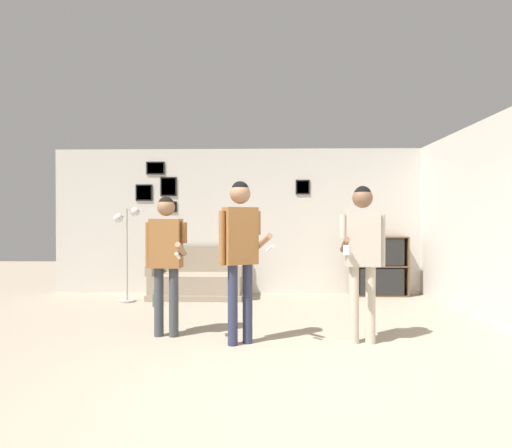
# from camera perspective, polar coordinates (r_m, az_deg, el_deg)

# --- Properties ---
(ground_plane) EXTENTS (20.00, 20.00, 0.00)m
(ground_plane) POSITION_cam_1_polar(r_m,az_deg,el_deg) (3.30, 2.48, -23.98)
(ground_plane) COLOR gray
(wall_back) EXTENTS (8.04, 0.08, 2.70)m
(wall_back) POSITION_cam_1_polar(r_m,az_deg,el_deg) (7.47, 1.70, 0.46)
(wall_back) COLOR beige
(wall_back) RESTS_ON ground_plane
(wall_right) EXTENTS (0.06, 6.84, 2.70)m
(wall_right) POSITION_cam_1_polar(r_m,az_deg,el_deg) (5.98, 30.46, 0.29)
(wall_right) COLOR beige
(wall_right) RESTS_ON ground_plane
(couch) EXTENTS (1.63, 0.80, 0.91)m
(couch) POSITION_cam_1_polar(r_m,az_deg,el_deg) (7.24, -8.40, -7.96)
(couch) COLOR gray
(couch) RESTS_ON ground_plane
(bookshelf) EXTENTS (0.95, 0.30, 1.07)m
(bookshelf) POSITION_cam_1_polar(r_m,az_deg,el_deg) (7.59, 17.31, -5.78)
(bookshelf) COLOR brown
(bookshelf) RESTS_ON ground_plane
(floor_lamp) EXTENTS (0.43, 0.28, 1.58)m
(floor_lamp) POSITION_cam_1_polar(r_m,az_deg,el_deg) (7.02, -17.97, -1.92)
(floor_lamp) COLOR #ADA89E
(floor_lamp) RESTS_ON ground_plane
(person_player_foreground_left) EXTENTS (0.50, 0.46, 1.65)m
(person_player_foreground_left) POSITION_cam_1_polar(r_m,az_deg,el_deg) (4.82, -12.72, -3.74)
(person_player_foreground_left) COLOR #3D4247
(person_player_foreground_left) RESTS_ON ground_plane
(person_player_foreground_center) EXTENTS (0.60, 0.40, 1.80)m
(person_player_foreground_center) POSITION_cam_1_polar(r_m,az_deg,el_deg) (4.40, -2.27, -2.67)
(person_player_foreground_center) COLOR #2D334C
(person_player_foreground_center) RESTS_ON ground_plane
(person_watcher_holding_cup) EXTENTS (0.52, 0.43, 1.75)m
(person_watcher_holding_cup) POSITION_cam_1_polar(r_m,az_deg,el_deg) (4.59, 14.96, -3.02)
(person_watcher_holding_cup) COLOR #B7AD99
(person_watcher_holding_cup) RESTS_ON ground_plane
(bottle_on_floor) EXTENTS (0.06, 0.06, 0.28)m
(bottle_on_floor) POSITION_cam_1_polar(r_m,az_deg,el_deg) (6.62, -14.30, -10.44)
(bottle_on_floor) COLOR #3D6638
(bottle_on_floor) RESTS_ON ground_plane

